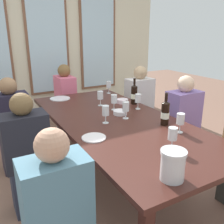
{
  "coord_description": "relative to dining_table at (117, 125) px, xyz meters",
  "views": [
    {
      "loc": [
        -1.18,
        -2.01,
        1.59
      ],
      "look_at": [
        0.0,
        0.1,
        0.79
      ],
      "focal_mm": 39.76,
      "sensor_mm": 36.0,
      "label": 1
    }
  ],
  "objects": [
    {
      "name": "ground_plane",
      "position": [
        0.0,
        0.0,
        -0.68
      ],
      "size": [
        12.0,
        12.0,
        0.0
      ],
      "primitive_type": "plane",
      "color": "#845E4D"
    },
    {
      "name": "back_wall_with_windows",
      "position": [
        0.0,
        2.36,
        0.77
      ],
      "size": [
        4.3,
        0.1,
        2.9
      ],
      "color": "beige",
      "rests_on": "ground"
    },
    {
      "name": "dining_table",
      "position": [
        0.0,
        0.0,
        0.0
      ],
      "size": [
        1.1,
        2.42,
        0.74
      ],
      "color": "#44201A",
      "rests_on": "ground"
    },
    {
      "name": "white_plate_0",
      "position": [
        -0.25,
        1.03,
        0.07
      ],
      "size": [
        0.26,
        0.26,
        0.01
      ],
      "primitive_type": "cylinder",
      "color": "white",
      "rests_on": "dining_table"
    },
    {
      "name": "white_plate_1",
      "position": [
        -0.39,
        -0.3,
        0.07
      ],
      "size": [
        0.2,
        0.2,
        0.01
      ],
      "primitive_type": "cylinder",
      "color": "white",
      "rests_on": "dining_table"
    },
    {
      "name": "metal_pitcher",
      "position": [
        -0.24,
        -1.07,
        0.16
      ],
      "size": [
        0.16,
        0.16,
        0.19
      ],
      "color": "silver",
      "rests_on": "dining_table"
    },
    {
      "name": "wine_bottle_0",
      "position": [
        0.46,
        0.37,
        0.18
      ],
      "size": [
        0.08,
        0.08,
        0.31
      ],
      "color": "black",
      "rests_on": "dining_table"
    },
    {
      "name": "wine_bottle_1",
      "position": [
        0.32,
        -0.35,
        0.18
      ],
      "size": [
        0.08,
        0.08,
        0.31
      ],
      "color": "black",
      "rests_on": "dining_table"
    },
    {
      "name": "tasting_bowl_0",
      "position": [
        0.36,
        0.48,
        0.09
      ],
      "size": [
        0.14,
        0.14,
        0.05
      ],
      "primitive_type": "cylinder",
      "color": "white",
      "rests_on": "dining_table"
    },
    {
      "name": "tasting_bowl_1",
      "position": [
        0.11,
        0.12,
        0.08
      ],
      "size": [
        0.15,
        0.15,
        0.04
      ],
      "primitive_type": "cylinder",
      "color": "white",
      "rests_on": "dining_table"
    },
    {
      "name": "wine_glass_0",
      "position": [
        0.38,
        0.18,
        0.18
      ],
      "size": [
        0.07,
        0.07,
        0.17
      ],
      "color": "white",
      "rests_on": "dining_table"
    },
    {
      "name": "wine_glass_1",
      "position": [
        -0.14,
        -0.04,
        0.18
      ],
      "size": [
        0.07,
        0.07,
        0.17
      ],
      "color": "white",
      "rests_on": "dining_table"
    },
    {
      "name": "wine_glass_2",
      "position": [
        0.09,
        -0.02,
        0.18
      ],
      "size": [
        0.07,
        0.07,
        0.17
      ],
      "color": "white",
      "rests_on": "dining_table"
    },
    {
      "name": "wine_glass_3",
      "position": [
        0.13,
        0.29,
        0.18
      ],
      "size": [
        0.07,
        0.07,
        0.17
      ],
      "color": "white",
      "rests_on": "dining_table"
    },
    {
      "name": "wine_glass_4",
      "position": [
        0.03,
        -0.77,
        0.18
      ],
      "size": [
        0.07,
        0.07,
        0.17
      ],
      "color": "white",
      "rests_on": "dining_table"
    },
    {
      "name": "wine_glass_5",
      "position": [
        0.44,
        0.98,
        0.18
      ],
      "size": [
        0.07,
        0.07,
        0.17
      ],
      "color": "white",
      "rests_on": "dining_table"
    },
    {
      "name": "wine_glass_6",
      "position": [
        0.31,
        -0.55,
        0.18
      ],
      "size": [
        0.07,
        0.07,
        0.17
      ],
      "color": "white",
      "rests_on": "dining_table"
    },
    {
      "name": "wine_glass_7",
      "position": [
        0.07,
        0.51,
        0.18
      ],
      "size": [
        0.07,
        0.07,
        0.17
      ],
      "color": "white",
      "rests_on": "dining_table"
    },
    {
      "name": "seated_person_0",
      "position": [
        -0.88,
        0.04,
        -0.15
      ],
      "size": [
        0.38,
        0.24,
        1.11
      ],
      "color": "#2B2E3F",
      "rests_on": "ground"
    },
    {
      "name": "seated_person_1",
      "position": [
        0.88,
        -0.03,
        -0.15
      ],
      "size": [
        0.38,
        0.24,
        1.11
      ],
      "color": "#30352C",
      "rests_on": "ground"
    },
    {
      "name": "seated_person_2",
      "position": [
        -0.88,
        -0.83,
        -0.15
      ],
      "size": [
        0.38,
        0.24,
        1.11
      ],
      "color": "#36333A",
      "rests_on": "ground"
    },
    {
      "name": "seated_person_4",
      "position": [
        -0.88,
        0.83,
        -0.15
      ],
      "size": [
        0.38,
        0.24,
        1.11
      ],
      "color": "#2D2634",
      "rests_on": "ground"
    },
    {
      "name": "seated_person_5",
      "position": [
        0.88,
        0.85,
        -0.15
      ],
      "size": [
        0.38,
        0.24,
        1.11
      ],
      "color": "#372137",
      "rests_on": "ground"
    },
    {
      "name": "seated_person_6",
      "position": [
        0.0,
        1.56,
        -0.15
      ],
      "size": [
        0.24,
        0.38,
        1.11
      ],
      "color": "#2B373B",
      "rests_on": "ground"
    }
  ]
}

